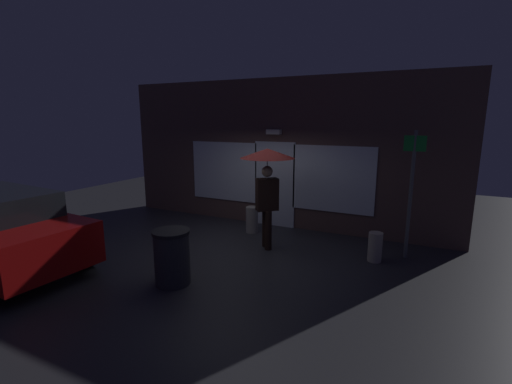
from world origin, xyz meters
TOP-DOWN VIEW (x-y plane):
  - ground_plane at (0.00, 0.00)m, footprint 18.00×18.00m
  - building_facade at (-0.00, 2.34)m, footprint 8.95×0.48m
  - person_with_umbrella at (0.52, 0.55)m, footprint 1.14×1.14m
  - street_sign_post at (3.28, 1.31)m, footprint 0.40×0.07m
  - sidewalk_bollard at (-0.26, 1.39)m, footprint 0.30×0.30m
  - sidewalk_bollard_2 at (2.75, 0.82)m, footprint 0.27×0.27m
  - trash_bin at (-0.21, -1.71)m, footprint 0.62×0.62m

SIDE VIEW (x-z plane):
  - ground_plane at x=0.00m, z-range 0.00..0.00m
  - sidewalk_bollard_2 at x=2.75m, z-range 0.00..0.59m
  - sidewalk_bollard at x=-0.26m, z-range 0.00..0.64m
  - trash_bin at x=-0.21m, z-range 0.00..0.95m
  - street_sign_post at x=3.28m, z-range 0.17..2.72m
  - person_with_umbrella at x=0.52m, z-range 0.64..2.80m
  - building_facade at x=0.00m, z-range -0.02..3.75m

